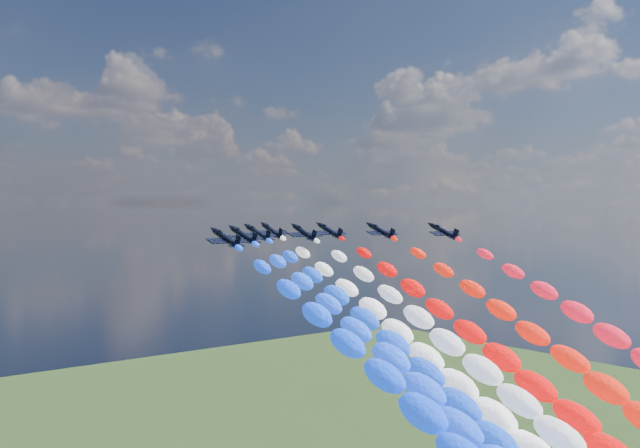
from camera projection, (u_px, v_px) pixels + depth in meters
jet_0 at (226, 238)px, 142.35m from camera, size 8.58×11.38×5.98m
jet_1 at (243, 235)px, 155.28m from camera, size 8.65×11.43×5.98m
trail_1 at (442, 423)px, 114.27m from camera, size 6.39×105.39×56.13m
jet_2 at (258, 233)px, 167.77m from camera, size 8.53×11.34×5.98m
trail_2 at (441, 401)px, 126.76m from camera, size 6.39×105.39×56.13m
jet_3 at (304, 233)px, 169.38m from camera, size 8.74×11.50×5.98m
trail_3 at (500, 399)px, 128.36m from camera, size 6.39×105.39×56.13m
jet_4 at (272, 231)px, 180.83m from camera, size 8.87×11.58×5.98m
trail_4 at (442, 383)px, 139.81m from camera, size 6.39×105.39×56.13m
jet_5 at (330, 231)px, 180.11m from camera, size 8.29×11.18×5.98m
trail_5 at (518, 384)px, 139.09m from camera, size 6.39×105.39×56.13m
jet_6 at (381, 231)px, 178.76m from camera, size 8.26×11.15×5.98m
trail_6 at (587, 386)px, 137.74m from camera, size 6.39×105.39×56.13m
jet_7 at (444, 232)px, 175.71m from camera, size 8.57×11.37×5.98m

